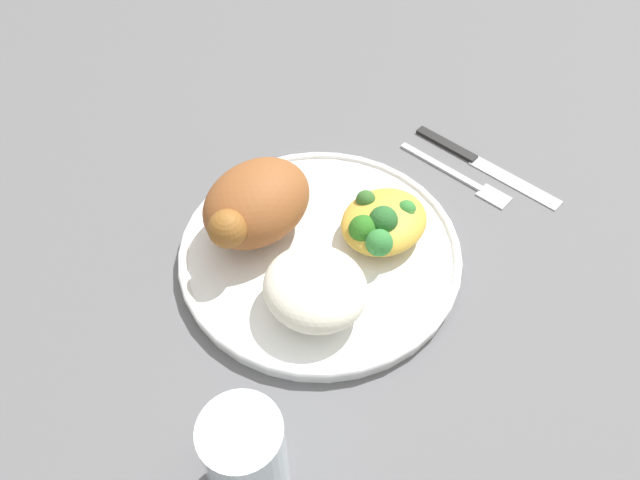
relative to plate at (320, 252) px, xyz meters
name	(u,v)px	position (x,y,z in m)	size (l,w,h in m)	color
ground_plane	(320,257)	(0.00, 0.00, -0.01)	(2.00, 2.00, 0.00)	#5C5C60
plate	(320,252)	(0.00, 0.00, 0.00)	(0.28, 0.28, 0.02)	white
roasted_chicken	(255,204)	(0.02, -0.06, 0.04)	(0.12, 0.09, 0.07)	brown
rice_pile	(315,288)	(0.05, 0.04, 0.03)	(0.09, 0.10, 0.05)	white
mac_cheese_with_broccoli	(383,222)	(-0.05, 0.03, 0.03)	(0.09, 0.08, 0.04)	gold
fork	(460,176)	(-0.19, 0.04, -0.01)	(0.02, 0.14, 0.01)	#B2B2B7
knife	(472,157)	(-0.22, 0.04, -0.01)	(0.02, 0.19, 0.01)	black
water_glass	(246,457)	(0.20, 0.11, 0.04)	(0.06, 0.06, 0.10)	silver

